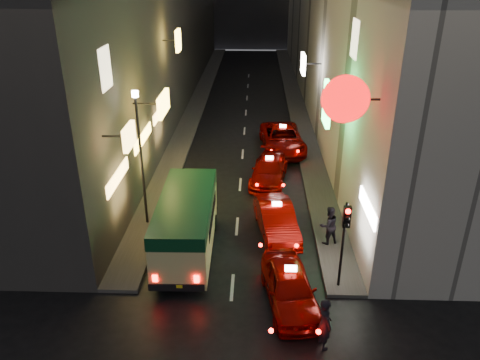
# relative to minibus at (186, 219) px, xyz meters

# --- Properties ---
(sidewalk_left) EXTENTS (1.50, 52.00, 0.15)m
(sidewalk_left) POSITION_rel_minibus_xyz_m (-2.27, 23.24, -1.56)
(sidewalk_left) COLOR #494744
(sidewalk_left) RESTS_ON ground
(sidewalk_right) EXTENTS (1.50, 52.00, 0.15)m
(sidewalk_right) POSITION_rel_minibus_xyz_m (6.23, 23.24, -1.56)
(sidewalk_right) COLOR #494744
(sidewalk_right) RESTS_ON ground
(minibus) EXTENTS (2.21, 6.05, 2.59)m
(minibus) POSITION_rel_minibus_xyz_m (0.00, 0.00, 0.00)
(minibus) COLOR #CAC97E
(minibus) RESTS_ON ground
(taxi_near) EXTENTS (2.88, 5.44, 1.82)m
(taxi_near) POSITION_rel_minibus_xyz_m (4.08, -3.06, -0.81)
(taxi_near) COLOR #850500
(taxi_near) RESTS_ON ground
(taxi_second) EXTENTS (2.90, 5.41, 1.81)m
(taxi_second) POSITION_rel_minibus_xyz_m (3.77, 1.74, -0.82)
(taxi_second) COLOR #850500
(taxi_second) RESTS_ON ground
(taxi_third) EXTENTS (2.63, 5.03, 1.69)m
(taxi_third) POSITION_rel_minibus_xyz_m (3.57, 7.29, -0.87)
(taxi_third) COLOR #850500
(taxi_third) RESTS_ON ground
(taxi_far) EXTENTS (2.82, 5.86, 1.98)m
(taxi_far) POSITION_rel_minibus_xyz_m (4.54, 12.09, -0.73)
(taxi_far) COLOR #850500
(taxi_far) RESTS_ON ground
(pedestrian_crossing) EXTENTS (0.64, 0.79, 2.08)m
(pedestrian_crossing) POSITION_rel_minibus_xyz_m (5.03, -5.11, -0.60)
(pedestrian_crossing) COLOR black
(pedestrian_crossing) RESTS_ON ground
(pedestrian_sidewalk) EXTENTS (0.86, 0.70, 1.97)m
(pedestrian_sidewalk) POSITION_rel_minibus_xyz_m (5.96, 0.76, -0.50)
(pedestrian_sidewalk) COLOR black
(pedestrian_sidewalk) RESTS_ON sidewalk_right
(traffic_light) EXTENTS (0.26, 0.43, 3.50)m
(traffic_light) POSITION_rel_minibus_xyz_m (5.98, -2.28, 1.05)
(traffic_light) COLOR black
(traffic_light) RESTS_ON sidewalk_right
(lamp_post) EXTENTS (0.28, 0.28, 6.22)m
(lamp_post) POSITION_rel_minibus_xyz_m (-2.22, 2.24, 2.09)
(lamp_post) COLOR black
(lamp_post) RESTS_ON sidewalk_left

